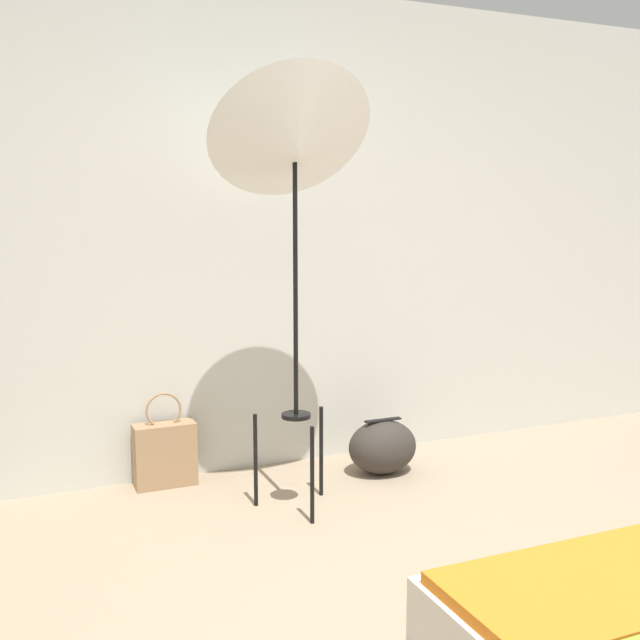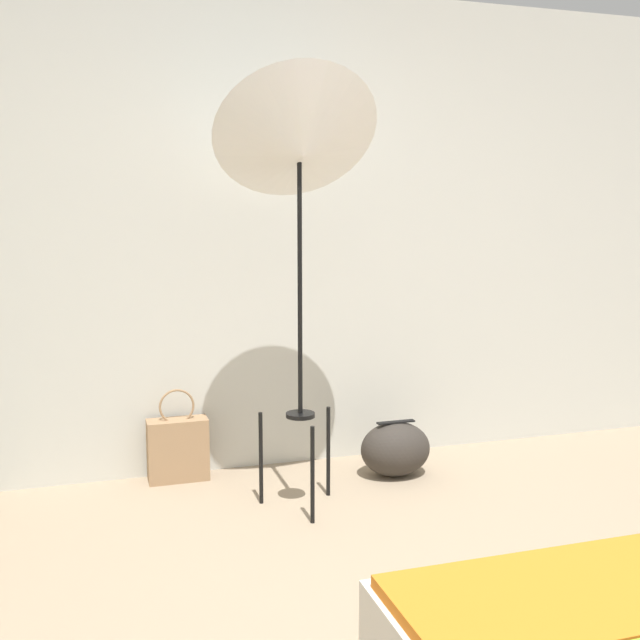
{
  "view_description": "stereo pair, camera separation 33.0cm",
  "coord_description": "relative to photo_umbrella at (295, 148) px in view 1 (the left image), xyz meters",
  "views": [
    {
      "loc": [
        -1.48,
        -1.45,
        1.43
      ],
      "look_at": [
        -0.2,
        1.55,
        0.95
      ],
      "focal_mm": 42.0,
      "sensor_mm": 36.0,
      "label": 1
    },
    {
      "loc": [
        -1.17,
        -1.57,
        1.43
      ],
      "look_at": [
        -0.2,
        1.55,
        0.95
      ],
      "focal_mm": 42.0,
      "sensor_mm": 36.0,
      "label": 2
    }
  ],
  "objects": [
    {
      "name": "wall_back",
      "position": [
        0.23,
        0.67,
        -0.41
      ],
      "size": [
        8.0,
        0.05,
        2.6
      ],
      "color": "beige",
      "rests_on": "ground_plane"
    },
    {
      "name": "photo_umbrella",
      "position": [
        0.0,
        0.0,
        0.0
      ],
      "size": [
        0.78,
        0.66,
        2.07
      ],
      "color": "black",
      "rests_on": "ground_plane"
    },
    {
      "name": "tote_bag",
      "position": [
        -0.52,
        0.55,
        -1.54
      ],
      "size": [
        0.32,
        0.13,
        0.5
      ],
      "color": "#9E7A56",
      "rests_on": "ground_plane"
    },
    {
      "name": "duffel_bag",
      "position": [
        0.61,
        0.27,
        -1.56
      ],
      "size": [
        0.39,
        0.29,
        0.3
      ],
      "color": "#332D28",
      "rests_on": "ground_plane"
    }
  ]
}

